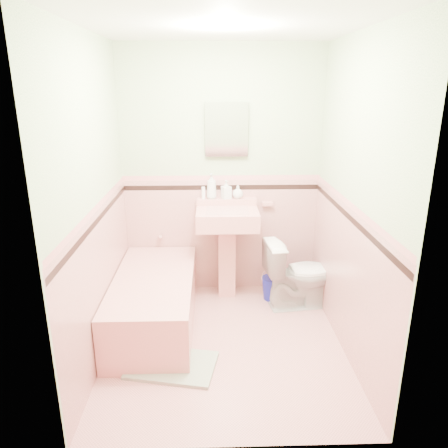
{
  "coord_description": "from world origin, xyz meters",
  "views": [
    {
      "loc": [
        -0.11,
        -3.17,
        2.11
      ],
      "look_at": [
        0.0,
        0.25,
        1.0
      ],
      "focal_mm": 34.33,
      "sensor_mm": 36.0,
      "label": 1
    }
  ],
  "objects_px": {
    "sink": "(227,254)",
    "soap_bottle_mid": "(226,189)",
    "toilet": "(299,274)",
    "medicine_cabinet": "(227,130)",
    "soap_bottle_left": "(212,186)",
    "bathtub": "(155,303)",
    "bucket": "(273,288)",
    "soap_bottle_right": "(238,192)",
    "shoe": "(153,357)"
  },
  "relations": [
    {
      "from": "sink",
      "to": "soap_bottle_mid",
      "type": "height_order",
      "value": "soap_bottle_mid"
    },
    {
      "from": "soap_bottle_mid",
      "to": "toilet",
      "type": "distance_m",
      "value": 1.11
    },
    {
      "from": "toilet",
      "to": "medicine_cabinet",
      "type": "bearing_deg",
      "value": 51.47
    },
    {
      "from": "soap_bottle_left",
      "to": "bathtub",
      "type": "bearing_deg",
      "value": -126.68
    },
    {
      "from": "toilet",
      "to": "bucket",
      "type": "relative_size",
      "value": 2.98
    },
    {
      "from": "medicine_cabinet",
      "to": "bucket",
      "type": "relative_size",
      "value": 1.92
    },
    {
      "from": "sink",
      "to": "soap_bottle_right",
      "type": "relative_size",
      "value": 7.09
    },
    {
      "from": "bathtub",
      "to": "shoe",
      "type": "distance_m",
      "value": 0.61
    },
    {
      "from": "medicine_cabinet",
      "to": "soap_bottle_mid",
      "type": "relative_size",
      "value": 2.41
    },
    {
      "from": "sink",
      "to": "soap_bottle_mid",
      "type": "xyz_separation_m",
      "value": [
        -0.0,
        0.18,
        0.63
      ]
    },
    {
      "from": "bathtub",
      "to": "soap_bottle_left",
      "type": "distance_m",
      "value": 1.28
    },
    {
      "from": "bathtub",
      "to": "soap_bottle_mid",
      "type": "distance_m",
      "value": 1.32
    },
    {
      "from": "soap_bottle_mid",
      "to": "shoe",
      "type": "height_order",
      "value": "soap_bottle_mid"
    },
    {
      "from": "soap_bottle_left",
      "to": "soap_bottle_right",
      "type": "distance_m",
      "value": 0.27
    },
    {
      "from": "soap_bottle_mid",
      "to": "soap_bottle_right",
      "type": "height_order",
      "value": "soap_bottle_mid"
    },
    {
      "from": "medicine_cabinet",
      "to": "soap_bottle_mid",
      "type": "bearing_deg",
      "value": -96.37
    },
    {
      "from": "medicine_cabinet",
      "to": "toilet",
      "type": "distance_m",
      "value": 1.58
    },
    {
      "from": "shoe",
      "to": "soap_bottle_mid",
      "type": "bearing_deg",
      "value": 60.37
    },
    {
      "from": "soap_bottle_left",
      "to": "shoe",
      "type": "xyz_separation_m",
      "value": [
        -0.48,
        -1.29,
        -1.09
      ]
    },
    {
      "from": "sink",
      "to": "bathtub",
      "type": "bearing_deg",
      "value": -142.07
    },
    {
      "from": "bathtub",
      "to": "medicine_cabinet",
      "type": "distance_m",
      "value": 1.78
    },
    {
      "from": "soap_bottle_left",
      "to": "shoe",
      "type": "distance_m",
      "value": 1.76
    },
    {
      "from": "soap_bottle_mid",
      "to": "toilet",
      "type": "height_order",
      "value": "soap_bottle_mid"
    },
    {
      "from": "toilet",
      "to": "shoe",
      "type": "height_order",
      "value": "toilet"
    },
    {
      "from": "toilet",
      "to": "soap_bottle_right",
      "type": "bearing_deg",
      "value": 48.83
    },
    {
      "from": "soap_bottle_right",
      "to": "toilet",
      "type": "xyz_separation_m",
      "value": [
        0.59,
        -0.39,
        -0.74
      ]
    },
    {
      "from": "soap_bottle_right",
      "to": "bucket",
      "type": "bearing_deg",
      "value": -33.29
    },
    {
      "from": "toilet",
      "to": "bucket",
      "type": "xyz_separation_m",
      "value": [
        -0.23,
        0.15,
        -0.23
      ]
    },
    {
      "from": "soap_bottle_left",
      "to": "toilet",
      "type": "height_order",
      "value": "soap_bottle_left"
    },
    {
      "from": "medicine_cabinet",
      "to": "shoe",
      "type": "relative_size",
      "value": 3.07
    },
    {
      "from": "bathtub",
      "to": "soap_bottle_left",
      "type": "height_order",
      "value": "soap_bottle_left"
    },
    {
      "from": "bathtub",
      "to": "soap_bottle_right",
      "type": "xyz_separation_m",
      "value": [
        0.79,
        0.71,
        0.86
      ]
    },
    {
      "from": "sink",
      "to": "soap_bottle_right",
      "type": "bearing_deg",
      "value": 57.7
    },
    {
      "from": "soap_bottle_left",
      "to": "medicine_cabinet",
      "type": "bearing_deg",
      "value": 11.23
    },
    {
      "from": "medicine_cabinet",
      "to": "soap_bottle_mid",
      "type": "xyz_separation_m",
      "value": [
        -0.0,
        -0.03,
        -0.59
      ]
    },
    {
      "from": "soap_bottle_mid",
      "to": "bucket",
      "type": "bearing_deg",
      "value": -26.33
    },
    {
      "from": "bathtub",
      "to": "toilet",
      "type": "height_order",
      "value": "toilet"
    },
    {
      "from": "bucket",
      "to": "sink",
      "type": "bearing_deg",
      "value": 173.33
    },
    {
      "from": "bathtub",
      "to": "soap_bottle_left",
      "type": "xyz_separation_m",
      "value": [
        0.53,
        0.71,
        0.92
      ]
    },
    {
      "from": "soap_bottle_mid",
      "to": "soap_bottle_right",
      "type": "relative_size",
      "value": 1.38
    },
    {
      "from": "medicine_cabinet",
      "to": "toilet",
      "type": "bearing_deg",
      "value": -30.77
    },
    {
      "from": "bathtub",
      "to": "soap_bottle_right",
      "type": "bearing_deg",
      "value": 41.81
    },
    {
      "from": "bathtub",
      "to": "sink",
      "type": "relative_size",
      "value": 1.58
    },
    {
      "from": "shoe",
      "to": "soap_bottle_left",
      "type": "bearing_deg",
      "value": 65.91
    },
    {
      "from": "soap_bottle_right",
      "to": "toilet",
      "type": "height_order",
      "value": "soap_bottle_right"
    },
    {
      "from": "sink",
      "to": "toilet",
      "type": "xyz_separation_m",
      "value": [
        0.7,
        -0.21,
        -0.13
      ]
    },
    {
      "from": "medicine_cabinet",
      "to": "soap_bottle_left",
      "type": "height_order",
      "value": "medicine_cabinet"
    },
    {
      "from": "medicine_cabinet",
      "to": "bucket",
      "type": "distance_m",
      "value": 1.67
    },
    {
      "from": "sink",
      "to": "soap_bottle_right",
      "type": "height_order",
      "value": "soap_bottle_right"
    },
    {
      "from": "sink",
      "to": "soap_bottle_left",
      "type": "distance_m",
      "value": 0.71
    }
  ]
}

